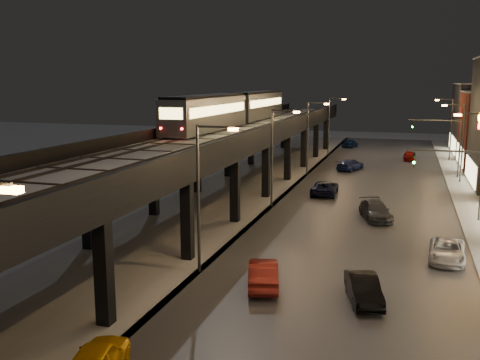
% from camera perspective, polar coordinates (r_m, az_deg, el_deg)
% --- Properties ---
extents(road_surface, '(17.00, 120.00, 0.06)m').
position_cam_1_polar(road_surface, '(52.28, 13.21, -2.44)').
color(road_surface, '#46474D').
rests_on(road_surface, ground).
extents(sidewalk_right, '(4.00, 120.00, 0.14)m').
position_cam_1_polar(sidewalk_right, '(52.56, 24.15, -2.98)').
color(sidewalk_right, '#9FA1A8').
rests_on(sidewalk_right, ground).
extents(under_viaduct_pavement, '(11.00, 120.00, 0.06)m').
position_cam_1_polar(under_viaduct_pavement, '(54.86, -0.98, -1.55)').
color(under_viaduct_pavement, '#9FA1A8').
rests_on(under_viaduct_pavement, ground).
extents(elevated_viaduct, '(9.00, 100.00, 6.30)m').
position_cam_1_polar(elevated_viaduct, '(51.01, -2.13, 3.89)').
color(elevated_viaduct, black).
rests_on(elevated_viaduct, ground).
extents(viaduct_trackbed, '(8.40, 100.00, 0.32)m').
position_cam_1_polar(viaduct_trackbed, '(51.05, -2.09, 4.76)').
color(viaduct_trackbed, '#B2B7C1').
rests_on(viaduct_trackbed, elevated_viaduct).
extents(viaduct_parapet_streetside, '(0.30, 100.00, 1.10)m').
position_cam_1_polar(viaduct_parapet_streetside, '(49.75, 2.67, 5.14)').
color(viaduct_parapet_streetside, black).
rests_on(viaduct_parapet_streetside, elevated_viaduct).
extents(viaduct_parapet_far, '(0.30, 100.00, 1.10)m').
position_cam_1_polar(viaduct_parapet_far, '(52.64, -6.56, 5.38)').
color(viaduct_parapet_far, black).
rests_on(viaduct_parapet_far, elevated_viaduct).
extents(streetlight_left_1, '(2.57, 0.28, 9.00)m').
position_cam_1_polar(streetlight_left_1, '(31.69, -4.02, -0.90)').
color(streetlight_left_1, '#38383A').
rests_on(streetlight_left_1, ground).
extents(streetlight_left_2, '(2.57, 0.28, 9.00)m').
position_cam_1_polar(streetlight_left_2, '(48.67, 3.75, 3.10)').
color(streetlight_left_2, '#38383A').
rests_on(streetlight_left_2, ground).
extents(streetlight_right_2, '(2.56, 0.28, 9.00)m').
position_cam_1_polar(streetlight_right_2, '(47.65, 24.22, 2.04)').
color(streetlight_right_2, '#38383A').
rests_on(streetlight_right_2, ground).
extents(streetlight_left_3, '(2.57, 0.28, 9.00)m').
position_cam_1_polar(streetlight_left_3, '(66.19, 7.47, 4.99)').
color(streetlight_left_3, '#38383A').
rests_on(streetlight_left_3, ground).
extents(streetlight_right_3, '(2.56, 0.28, 9.00)m').
position_cam_1_polar(streetlight_right_3, '(65.45, 22.46, 4.23)').
color(streetlight_right_3, '#38383A').
rests_on(streetlight_right_3, ground).
extents(streetlight_left_4, '(2.57, 0.28, 9.00)m').
position_cam_1_polar(streetlight_left_4, '(83.91, 9.64, 6.08)').
color(streetlight_left_4, '#38383A').
rests_on(streetlight_left_4, ground).
extents(streetlight_right_4, '(2.56, 0.28, 9.00)m').
position_cam_1_polar(streetlight_right_4, '(83.33, 21.45, 5.48)').
color(streetlight_right_4, '#38383A').
rests_on(streetlight_right_4, ground).
extents(traffic_light_rig_b, '(6.10, 0.34, 7.00)m').
position_cam_1_polar(traffic_light_rig_b, '(68.42, 21.47, 3.91)').
color(traffic_light_rig_b, '#38383A').
rests_on(traffic_light_rig_b, ground).
extents(subway_train, '(2.94, 36.08, 3.52)m').
position_cam_1_polar(subway_train, '(63.31, -0.50, 7.68)').
color(subway_train, gray).
rests_on(subway_train, viaduct_trackbed).
extents(car_near_white, '(2.78, 4.91, 1.53)m').
position_cam_1_polar(car_near_white, '(30.63, 2.50, -9.99)').
color(car_near_white, maroon).
rests_on(car_near_white, ground).
extents(car_mid_silver, '(2.56, 5.30, 1.45)m').
position_cam_1_polar(car_mid_silver, '(55.12, 9.02, -0.88)').
color(car_mid_silver, black).
rests_on(car_mid_silver, ground).
extents(car_mid_dark, '(3.55, 5.46, 1.47)m').
position_cam_1_polar(car_mid_dark, '(70.99, 11.66, 1.57)').
color(car_mid_dark, '#111B4F').
rests_on(car_mid_dark, ground).
extents(car_far_white, '(2.79, 4.51, 1.43)m').
position_cam_1_polar(car_far_white, '(96.02, 11.64, 3.85)').
color(car_far_white, '#0F2250').
rests_on(car_far_white, ground).
extents(car_onc_silver, '(2.52, 4.47, 1.39)m').
position_cam_1_polar(car_onc_silver, '(29.34, 13.05, -11.36)').
color(car_onc_silver, black).
rests_on(car_onc_silver, ground).
extents(car_onc_dark, '(2.47, 4.85, 1.31)m').
position_cam_1_polar(car_onc_dark, '(37.19, 21.22, -7.16)').
color(car_onc_dark, silver).
rests_on(car_onc_dark, ground).
extents(car_onc_white, '(3.45, 5.42, 1.46)m').
position_cam_1_polar(car_onc_white, '(46.35, 14.26, -3.24)').
color(car_onc_white, '#383A40').
rests_on(car_onc_white, ground).
extents(car_onc_red, '(1.71, 4.02, 1.35)m').
position_cam_1_polar(car_onc_red, '(82.04, 17.61, 2.44)').
color(car_onc_red, maroon).
rests_on(car_onc_red, ground).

